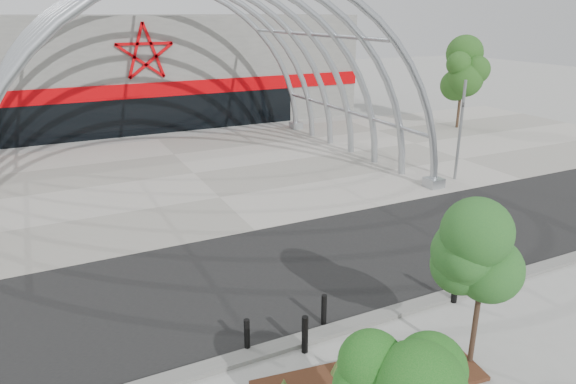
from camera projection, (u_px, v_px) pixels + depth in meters
ground at (350, 321)px, 14.49m from camera, size 140.00×140.00×0.00m
road at (294, 268)px, 17.45m from camera, size 140.00×7.00×0.02m
forecourt at (194, 173)px, 27.60m from camera, size 60.00×17.00×0.04m
kerb at (355, 324)px, 14.26m from camera, size 60.00×0.50×0.12m
arena_building at (128, 67)px, 41.47m from camera, size 34.00×15.24×8.00m
vault_canopy at (194, 173)px, 27.60m from camera, size 20.80×15.80×20.36m
planting_bed at (367, 378)px, 12.04m from camera, size 5.64×2.41×0.58m
signal_pole at (460, 129)px, 25.73m from camera, size 0.40×0.70×5.11m
street_tree_0 at (406, 366)px, 8.42m from camera, size 1.69×1.69×3.85m
street_tree_1 at (484, 263)px, 11.81m from camera, size 1.63×1.63×3.87m
bench_1 at (392, 360)px, 12.56m from camera, size 1.91×0.58×0.40m
bollard_0 at (247, 336)px, 13.05m from camera, size 0.15×0.15×0.94m
bollard_1 at (324, 310)px, 14.16m from camera, size 0.15×0.15×0.94m
bollard_2 at (305, 335)px, 13.00m from camera, size 0.17×0.17×1.04m
bollard_3 at (455, 285)px, 15.25m from camera, size 0.18×0.18×1.15m
bollard_4 at (490, 267)px, 16.49m from camera, size 0.16×0.16×1.02m
bg_tree_1 at (463, 70)px, 37.05m from camera, size 2.70×2.70×5.91m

